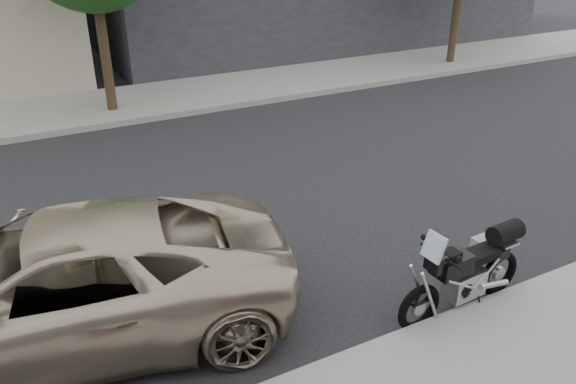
# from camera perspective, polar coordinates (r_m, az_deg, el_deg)

# --- Properties ---
(ground) EXTENTS (120.00, 120.00, 0.00)m
(ground) POSITION_cam_1_polar(r_m,az_deg,el_deg) (10.11, 1.08, 0.05)
(ground) COLOR black
(ground) RESTS_ON ground
(far_sidewalk) EXTENTS (44.00, 3.00, 0.15)m
(far_sidewalk) POSITION_cam_1_polar(r_m,az_deg,el_deg) (15.72, -10.53, 9.58)
(far_sidewalk) COLOR gray
(far_sidewalk) RESTS_ON ground
(motorcycle) EXTENTS (2.01, 0.72, 1.27)m
(motorcycle) POSITION_cam_1_polar(r_m,az_deg,el_deg) (7.33, 17.97, -7.49)
(motorcycle) COLOR black
(motorcycle) RESTS_ON ground
(minivan) EXTENTS (5.67, 3.42, 1.47)m
(minivan) POSITION_cam_1_polar(r_m,az_deg,el_deg) (6.93, -22.39, -8.56)
(minivan) COLOR #B9AA90
(minivan) RESTS_ON ground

